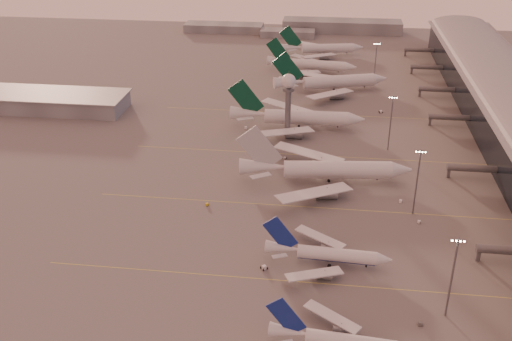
# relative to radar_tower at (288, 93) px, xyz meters

# --- Properties ---
(ground) EXTENTS (700.00, 700.00, 0.00)m
(ground) POSITION_rel_radar_tower_xyz_m (-5.00, -120.00, -20.95)
(ground) COLOR #5A5858
(ground) RESTS_ON ground
(taxiway_markings) EXTENTS (180.00, 185.25, 0.02)m
(taxiway_markings) POSITION_rel_radar_tower_xyz_m (25.00, -64.00, -20.94)
(taxiway_markings) COLOR #D2C94A
(taxiway_markings) RESTS_ON ground
(hangar) EXTENTS (82.00, 27.00, 8.50)m
(hangar) POSITION_rel_radar_tower_xyz_m (-125.00, 20.00, -16.63)
(hangar) COLOR slate
(hangar) RESTS_ON ground
(radar_tower) EXTENTS (6.40, 6.40, 31.10)m
(radar_tower) POSITION_rel_radar_tower_xyz_m (0.00, 0.00, 0.00)
(radar_tower) COLOR #585A60
(radar_tower) RESTS_ON ground
(mast_a) EXTENTS (3.60, 0.56, 25.00)m
(mast_a) POSITION_rel_radar_tower_xyz_m (53.00, -120.00, -7.21)
(mast_a) COLOR #585A60
(mast_a) RESTS_ON ground
(mast_b) EXTENTS (3.60, 0.56, 25.00)m
(mast_b) POSITION_rel_radar_tower_xyz_m (50.00, -65.00, -7.21)
(mast_b) COLOR #585A60
(mast_b) RESTS_ON ground
(mast_c) EXTENTS (3.60, 0.56, 25.00)m
(mast_c) POSITION_rel_radar_tower_xyz_m (45.00, -10.00, -7.21)
(mast_c) COLOR #585A60
(mast_c) RESTS_ON ground
(mast_d) EXTENTS (3.60, 0.56, 25.00)m
(mast_d) POSITION_rel_radar_tower_xyz_m (43.00, 80.00, -7.21)
(mast_d) COLOR #585A60
(mast_d) RESTS_ON ground
(distant_horizon) EXTENTS (165.00, 37.50, 9.00)m
(distant_horizon) POSITION_rel_radar_tower_xyz_m (-2.38, 205.14, -17.06)
(distant_horizon) COLOR slate
(distant_horizon) RESTS_ON ground
(narrowbody_mid) EXTENTS (39.89, 31.79, 15.58)m
(narrowbody_mid) POSITION_rel_radar_tower_xyz_m (20.41, -100.08, -17.80)
(narrowbody_mid) COLOR silver
(narrowbody_mid) RESTS_ON ground
(widebody_white) EXTENTS (67.92, 54.16, 23.91)m
(widebody_white) POSITION_rel_radar_tower_xyz_m (18.63, -44.81, -16.80)
(widebody_white) COLOR silver
(widebody_white) RESTS_ON ground
(greentail_a) EXTENTS (64.66, 52.24, 23.49)m
(greentail_a) POSITION_rel_radar_tower_xyz_m (3.87, 10.10, -16.80)
(greentail_a) COLOR silver
(greentail_a) RESTS_ON ground
(greentail_b) EXTENTS (63.84, 50.80, 23.88)m
(greentail_b) POSITION_rel_radar_tower_xyz_m (19.03, 66.29, -16.73)
(greentail_b) COLOR silver
(greentail_b) RESTS_ON ground
(greentail_c) EXTENTS (55.63, 44.70, 20.24)m
(greentail_c) POSITION_rel_radar_tower_xyz_m (6.61, 101.73, -17.37)
(greentail_c) COLOR silver
(greentail_c) RESTS_ON ground
(greentail_d) EXTENTS (55.98, 44.78, 20.55)m
(greentail_d) POSITION_rel_radar_tower_xyz_m (11.99, 140.36, -17.32)
(greentail_d) COLOR silver
(greentail_d) RESTS_ON ground
(gsv_catering_a) EXTENTS (5.33, 2.60, 4.34)m
(gsv_catering_a) POSITION_rel_radar_tower_xyz_m (45.94, -125.04, -18.78)
(gsv_catering_a) COLOR #505254
(gsv_catering_a) RESTS_ON ground
(gsv_tug_mid) EXTENTS (4.44, 4.60, 1.14)m
(gsv_tug_mid) POSITION_rel_radar_tower_xyz_m (1.35, -105.06, -20.36)
(gsv_tug_mid) COLOR white
(gsv_tug_mid) RESTS_ON ground
(gsv_truck_b) EXTENTS (5.26, 3.13, 2.00)m
(gsv_truck_b) POSITION_rel_radar_tower_xyz_m (51.81, -71.50, -19.93)
(gsv_truck_b) COLOR white
(gsv_truck_b) RESTS_ON ground
(gsv_truck_c) EXTENTS (5.23, 4.78, 2.11)m
(gsv_truck_c) POSITION_rel_radar_tower_xyz_m (-23.47, -68.51, -19.87)
(gsv_truck_c) COLOR gold
(gsv_truck_c) RESTS_ON ground
(gsv_catering_b) EXTENTS (5.44, 3.15, 4.20)m
(gsv_catering_b) POSITION_rel_radar_tower_xyz_m (46.60, -57.39, -18.85)
(gsv_catering_b) COLOR white
(gsv_catering_b) RESTS_ON ground
(gsv_tug_far) EXTENTS (3.15, 3.59, 0.88)m
(gsv_tug_far) POSITION_rel_radar_tower_xyz_m (0.90, -25.26, -20.50)
(gsv_tug_far) COLOR white
(gsv_tug_far) RESTS_ON ground
(gsv_truck_d) EXTENTS (2.40, 6.08, 2.44)m
(gsv_truck_d) POSITION_rel_radar_tower_xyz_m (-20.23, 6.43, -19.71)
(gsv_truck_d) COLOR white
(gsv_truck_d) RESTS_ON ground
(gsv_tug_hangar) EXTENTS (4.42, 3.23, 1.14)m
(gsv_tug_hangar) POSITION_rel_radar_tower_xyz_m (44.66, 35.99, -20.36)
(gsv_tug_hangar) COLOR white
(gsv_tug_hangar) RESTS_ON ground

